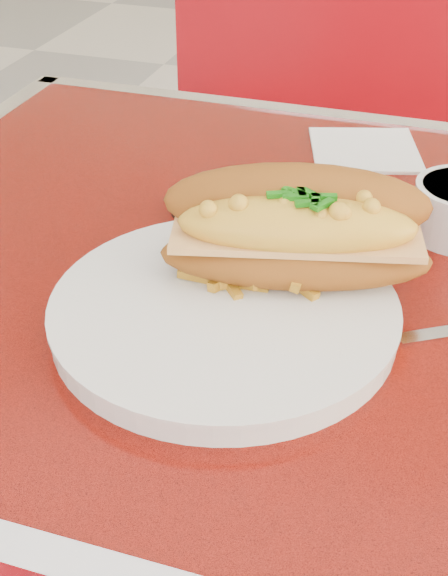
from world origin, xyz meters
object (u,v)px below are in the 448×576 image
(diner_table, at_px, (377,400))
(booth_bench_far, at_px, (421,268))
(fork, at_px, (311,296))
(mac_hoagie, at_px, (296,229))
(sauce_cup_left, at_px, (193,202))
(dinner_plate, at_px, (224,313))

(diner_table, height_order, booth_bench_far, booth_bench_far)
(diner_table, relative_size, fork, 9.59)
(diner_table, distance_m, booth_bench_far, 0.87)
(mac_hoagie, relative_size, fork, 2.12)
(booth_bench_far, distance_m, sauce_cup_left, 0.93)
(booth_bench_far, relative_size, fork, 9.35)
(diner_table, distance_m, dinner_plate, 0.25)
(diner_table, height_order, dinner_plate, dinner_plate)
(booth_bench_far, relative_size, mac_hoagie, 4.41)
(diner_table, relative_size, booth_bench_far, 1.03)
(booth_bench_far, bearing_deg, mac_hoagie, -96.01)
(booth_bench_far, bearing_deg, dinner_plate, -98.35)
(dinner_plate, relative_size, fork, 3.20)
(booth_bench_far, distance_m, fork, 1.03)
(booth_bench_far, distance_m, mac_hoagie, 1.03)
(diner_table, bearing_deg, sauce_cup_left, 164.78)
(sauce_cup_left, bearing_deg, booth_bench_far, 72.55)
(diner_table, relative_size, mac_hoagie, 4.52)
(booth_bench_far, xyz_separation_m, dinner_plate, (-0.14, -0.94, 0.50))
(diner_table, xyz_separation_m, fork, (-0.07, -0.09, 0.18))
(fork, bearing_deg, dinner_plate, 104.55)
(sauce_cup_left, bearing_deg, dinner_plate, -62.76)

